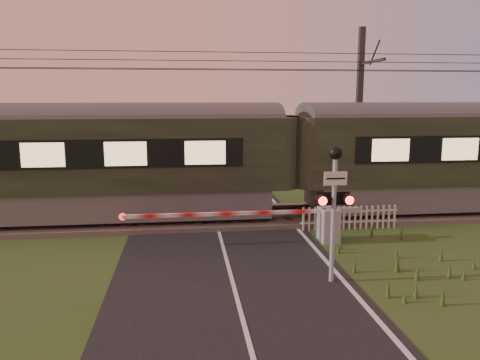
{
  "coord_description": "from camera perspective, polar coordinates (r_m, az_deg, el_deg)",
  "views": [
    {
      "loc": [
        -1.13,
        -10.47,
        4.52
      ],
      "look_at": [
        0.52,
        3.2,
        2.08
      ],
      "focal_mm": 35.0,
      "sensor_mm": 36.0,
      "label": 1
    }
  ],
  "objects": [
    {
      "name": "train",
      "position": [
        17.56,
        6.13,
        2.68
      ],
      "size": [
        43.05,
        2.97,
        4.01
      ],
      "color": "slate",
      "rests_on": "ground"
    },
    {
      "name": "catenary_mast",
      "position": [
        20.6,
        14.34,
        7.81
      ],
      "size": [
        0.23,
        2.47,
        7.39
      ],
      "color": "#2D2D30",
      "rests_on": "ground"
    },
    {
      "name": "boom_gate",
      "position": [
        15.02,
        9.28,
        -5.18
      ],
      "size": [
        7.46,
        0.83,
        1.1
      ],
      "color": "gray",
      "rests_on": "ground"
    },
    {
      "name": "overhead_wires",
      "position": [
        17.05,
        -3.18,
        14.07
      ],
      "size": [
        120.0,
        0.62,
        0.62
      ],
      "color": "black",
      "rests_on": "ground"
    },
    {
      "name": "picket_fence",
      "position": [
        16.61,
        13.2,
        -4.52
      ],
      "size": [
        3.46,
        0.07,
        0.83
      ],
      "color": "silver",
      "rests_on": "ground"
    },
    {
      "name": "crossing_signal",
      "position": [
        11.43,
        11.43,
        -1.19
      ],
      "size": [
        0.86,
        0.35,
        3.39
      ],
      "color": "gray",
      "rests_on": "ground"
    },
    {
      "name": "track_bed",
      "position": [
        17.58,
        -3.0,
        -4.65
      ],
      "size": [
        140.0,
        3.4,
        0.39
      ],
      "color": "#47423D",
      "rests_on": "ground"
    },
    {
      "name": "ground",
      "position": [
        11.46,
        -0.7,
        -13.18
      ],
      "size": [
        160.0,
        160.0,
        0.0
      ],
      "primitive_type": "plane",
      "color": "#2F491C",
      "rests_on": "ground"
    },
    {
      "name": "road",
      "position": [
        11.25,
        -0.47,
        -13.6
      ],
      "size": [
        6.0,
        140.0,
        0.03
      ],
      "color": "black",
      "rests_on": "ground"
    }
  ]
}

